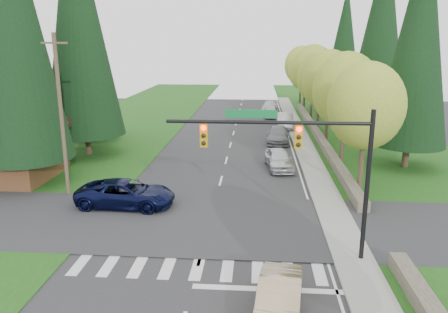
# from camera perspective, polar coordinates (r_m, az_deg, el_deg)

# --- Properties ---
(ground) EXTENTS (120.00, 120.00, 0.00)m
(ground) POSITION_cam_1_polar(r_m,az_deg,el_deg) (16.76, -5.08, -19.73)
(ground) COLOR #28282B
(ground) RESTS_ON ground
(grass_east) EXTENTS (14.00, 110.00, 0.06)m
(grass_east) POSITION_cam_1_polar(r_m,az_deg,el_deg) (36.47, 21.01, -1.23)
(grass_east) COLOR #1D4913
(grass_east) RESTS_ON ground
(grass_west) EXTENTS (14.00, 110.00, 0.06)m
(grass_west) POSITION_cam_1_polar(r_m,az_deg,el_deg) (38.16, -19.68, -0.42)
(grass_west) COLOR #1D4913
(grass_west) RESTS_ON ground
(cross_street) EXTENTS (120.00, 8.00, 0.10)m
(cross_street) POSITION_cam_1_polar(r_m,az_deg,el_deg) (23.72, -1.94, -8.77)
(cross_street) COLOR #28282B
(cross_street) RESTS_ON ground
(sidewalk_east) EXTENTS (1.80, 80.00, 0.13)m
(sidewalk_east) POSITION_cam_1_polar(r_m,az_deg,el_deg) (37.10, 11.10, -0.18)
(sidewalk_east) COLOR gray
(sidewalk_east) RESTS_ON ground
(curb_east) EXTENTS (0.20, 80.00, 0.13)m
(curb_east) POSITION_cam_1_polar(r_m,az_deg,el_deg) (37.00, 9.80, -0.16)
(curb_east) COLOR gray
(curb_east) RESTS_ON ground
(stone_wall_north) EXTENTS (0.70, 40.00, 0.70)m
(stone_wall_north) POSITION_cam_1_polar(r_m,az_deg,el_deg) (44.97, 12.13, 2.76)
(stone_wall_north) COLOR #4C4438
(stone_wall_north) RESTS_ON ground
(traffic_signal) EXTENTS (8.70, 0.37, 6.80)m
(traffic_signal) POSITION_cam_1_polar(r_m,az_deg,el_deg) (18.75, 10.14, 0.68)
(traffic_signal) COLOR black
(traffic_signal) RESTS_ON ground
(brown_building) EXTENTS (8.40, 8.40, 5.40)m
(brown_building) POSITION_cam_1_polar(r_m,az_deg,el_deg) (34.09, -26.55, 2.51)
(brown_building) COLOR #4C2D19
(brown_building) RESTS_ON ground
(utility_pole) EXTENTS (1.60, 0.24, 10.00)m
(utility_pole) POSITION_cam_1_polar(r_m,az_deg,el_deg) (28.58, -20.49, 5.13)
(utility_pole) COLOR #473828
(utility_pole) RESTS_ON ground
(decid_tree_0) EXTENTS (4.80, 4.80, 8.37)m
(decid_tree_0) POSITION_cam_1_polar(r_m,az_deg,el_deg) (28.68, 18.05, 6.30)
(decid_tree_0) COLOR #38281C
(decid_tree_0) RESTS_ON ground
(decid_tree_1) EXTENTS (5.20, 5.20, 8.80)m
(decid_tree_1) POSITION_cam_1_polar(r_m,az_deg,el_deg) (35.47, 15.64, 8.30)
(decid_tree_1) COLOR #38281C
(decid_tree_1) RESTS_ON ground
(decid_tree_2) EXTENTS (5.00, 5.00, 8.82)m
(decid_tree_2) POSITION_cam_1_polar(r_m,az_deg,el_deg) (42.28, 13.58, 9.58)
(decid_tree_2) COLOR #38281C
(decid_tree_2) RESTS_ON ground
(decid_tree_3) EXTENTS (5.00, 5.00, 8.55)m
(decid_tree_3) POSITION_cam_1_polar(r_m,az_deg,el_deg) (49.22, 12.41, 10.02)
(decid_tree_3) COLOR #38281C
(decid_tree_3) RESTS_ON ground
(decid_tree_4) EXTENTS (5.40, 5.40, 9.18)m
(decid_tree_4) POSITION_cam_1_polar(r_m,az_deg,el_deg) (56.13, 11.57, 11.02)
(decid_tree_4) COLOR #38281C
(decid_tree_4) RESTS_ON ground
(decid_tree_5) EXTENTS (4.80, 4.80, 8.30)m
(decid_tree_5) POSITION_cam_1_polar(r_m,az_deg,el_deg) (63.08, 10.58, 10.97)
(decid_tree_5) COLOR #38281C
(decid_tree_5) RESTS_ON ground
(decid_tree_6) EXTENTS (5.20, 5.20, 8.86)m
(decid_tree_6) POSITION_cam_1_polar(r_m,az_deg,el_deg) (70.02, 10.08, 11.62)
(decid_tree_6) COLOR #38281C
(decid_tree_6) RESTS_ON ground
(conifer_w_a) EXTENTS (6.12, 6.12, 19.80)m
(conifer_w_a) POSITION_cam_1_polar(r_m,az_deg,el_deg) (31.65, -25.90, 15.76)
(conifer_w_a) COLOR #38281C
(conifer_w_a) RESTS_ON ground
(conifer_w_b) EXTENTS (5.44, 5.44, 17.80)m
(conifer_w_b) POSITION_cam_1_polar(r_m,az_deg,el_deg) (36.58, -26.75, 13.77)
(conifer_w_b) COLOR #38281C
(conifer_w_b) RESTS_ON ground
(conifer_w_c) EXTENTS (6.46, 6.46, 20.80)m
(conifer_w_c) POSITION_cam_1_polar(r_m,az_deg,el_deg) (38.46, -18.53, 16.78)
(conifer_w_c) COLOR #38281C
(conifer_w_c) RESTS_ON ground
(conifer_w_e) EXTENTS (5.78, 5.78, 18.80)m
(conifer_w_e) POSITION_cam_1_polar(r_m,az_deg,el_deg) (44.73, -17.86, 15.16)
(conifer_w_e) COLOR #38281C
(conifer_w_e) RESTS_ON ground
(conifer_e_a) EXTENTS (5.44, 5.44, 17.80)m
(conifer_e_a) POSITION_cam_1_polar(r_m,az_deg,el_deg) (35.54, 24.09, 14.06)
(conifer_e_a) COLOR #38281C
(conifer_e_a) RESTS_ON ground
(conifer_e_b) EXTENTS (6.12, 6.12, 19.80)m
(conifer_e_b) POSITION_cam_1_polar(r_m,az_deg,el_deg) (49.25, 19.86, 15.49)
(conifer_e_b) COLOR #38281C
(conifer_e_b) RESTS_ON ground
(conifer_e_c) EXTENTS (5.10, 5.10, 16.80)m
(conifer_e_c) POSITION_cam_1_polar(r_m,az_deg,el_deg) (62.68, 15.44, 14.12)
(conifer_e_c) COLOR #38281C
(conifer_e_c) RESTS_ON ground
(sedan_champagne) EXTENTS (2.02, 4.46, 1.42)m
(sedan_champagne) POSITION_cam_1_polar(r_m,az_deg,el_deg) (16.22, 7.20, -18.07)
(sedan_champagne) COLOR tan
(sedan_champagne) RESTS_ON ground
(suv_navy) EXTENTS (5.84, 2.89, 1.59)m
(suv_navy) POSITION_cam_1_polar(r_m,az_deg,el_deg) (26.44, -12.68, -4.75)
(suv_navy) COLOR black
(suv_navy) RESTS_ON ground
(parked_car_a) EXTENTS (2.35, 4.74, 1.55)m
(parked_car_a) POSITION_cam_1_polar(r_m,az_deg,el_deg) (33.61, 7.20, -0.33)
(parked_car_a) COLOR silver
(parked_car_a) RESTS_ON ground
(parked_car_b) EXTENTS (2.35, 5.23, 1.49)m
(parked_car_b) POSITION_cam_1_polar(r_m,az_deg,el_deg) (42.48, 7.08, 2.82)
(parked_car_b) COLOR slate
(parked_car_b) RESTS_ON ground
(parked_car_c) EXTENTS (1.81, 5.04, 1.66)m
(parked_car_c) POSITION_cam_1_polar(r_m,az_deg,el_deg) (49.60, 7.95, 4.62)
(parked_car_c) COLOR #B4B4B9
(parked_car_c) RESTS_ON ground
(parked_car_d) EXTENTS (1.70, 4.22, 1.44)m
(parked_car_d) POSITION_cam_1_polar(r_m,az_deg,el_deg) (56.71, 6.10, 5.83)
(parked_car_d) COLOR silver
(parked_car_d) RESTS_ON ground
(parked_car_e) EXTENTS (2.48, 4.98, 1.39)m
(parked_car_e) POSITION_cam_1_polar(r_m,az_deg,el_deg) (61.51, 5.97, 6.51)
(parked_car_e) COLOR #BBBCC1
(parked_car_e) RESTS_ON ground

